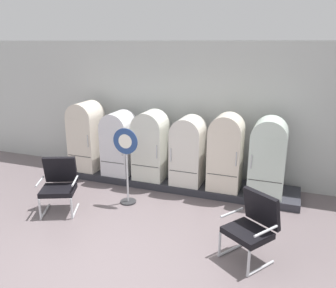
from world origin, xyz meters
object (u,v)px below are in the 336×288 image
Objects in this scene: refrigerator_1 at (119,141)px; refrigerator_4 at (226,150)px; refrigerator_3 at (188,148)px; armchair_left at (59,183)px; refrigerator_0 at (86,134)px; sign_stand at (127,165)px; armchair_right at (253,224)px; refrigerator_5 at (268,155)px; refrigerator_2 at (151,143)px.

refrigerator_1 is 2.47m from refrigerator_4.
refrigerator_3 reaches higher than armchair_left.
refrigerator_0 reaches higher than sign_stand.
refrigerator_0 is 4.66m from armchair_right.
armchair_right is 0.67× the size of sign_stand.
armchair_right is (3.61, -0.30, 0.00)m from armchair_left.
refrigerator_5 is 1.01× the size of sign_stand.
refrigerator_2 is at bearing 57.42° from armchair_left.
sign_stand is (-0.92, -1.08, -0.12)m from refrigerator_3.
refrigerator_2 is 0.98× the size of refrigerator_5.
refrigerator_4 is at bearing 32.08° from armchair_left.
refrigerator_0 is 1.66m from refrigerator_2.
refrigerator_4 is at bearing -2.12° from refrigerator_3.
sign_stand is (1.60, -1.08, -0.21)m from refrigerator_0.
refrigerator_4 reaches higher than refrigerator_2.
refrigerator_3 is 1.42× the size of armchair_left.
refrigerator_2 is (1.66, -0.03, -0.05)m from refrigerator_0.
refrigerator_0 is at bearing 179.83° from refrigerator_5.
refrigerator_1 reaches higher than sign_stand.
refrigerator_3 is at bearing 177.88° from refrigerator_4.
refrigerator_5 is 1.52× the size of armchair_right.
armchair_left is at bearing -153.90° from refrigerator_5.
refrigerator_5 is (0.83, 0.02, -0.01)m from refrigerator_4.
sign_stand is at bearing -130.54° from refrigerator_3.
refrigerator_2 is at bearing -0.88° from refrigerator_0.
refrigerator_4 is (2.47, -0.04, 0.07)m from refrigerator_1.
refrigerator_4 is 3.33m from armchair_left.
refrigerator_1 is 0.99× the size of refrigerator_3.
armchair_right is 2.75m from sign_stand.
refrigerator_0 is 1.94m from sign_stand.
refrigerator_0 is 1.11× the size of refrigerator_3.
refrigerator_1 is 1.86m from armchair_left.
sign_stand is (0.74, -1.09, -0.11)m from refrigerator_1.
refrigerator_0 is at bearing 153.22° from armchair_right.
refrigerator_0 reaches higher than armchair_right.
refrigerator_5 reaches higher than refrigerator_2.
refrigerator_4 is (3.33, -0.04, -0.02)m from refrigerator_0.
refrigerator_1 reaches higher than armchair_left.
refrigerator_3 reaches higher than armchair_right.
refrigerator_4 reaches higher than sign_stand.
sign_stand is at bearing -55.93° from refrigerator_1.
refrigerator_2 reaches higher than sign_stand.
refrigerator_1 is at bearing 0.24° from refrigerator_0.
refrigerator_0 is 1.57× the size of armchair_right.
armchair_left is (-0.33, -1.80, -0.36)m from refrigerator_1.
refrigerator_2 is 2.13m from armchair_left.
refrigerator_2 is 1.04× the size of refrigerator_3.
refrigerator_1 is 3.30m from refrigerator_5.
refrigerator_1 is 0.95× the size of refrigerator_2.
armchair_right is (3.28, -2.09, -0.36)m from refrigerator_1.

